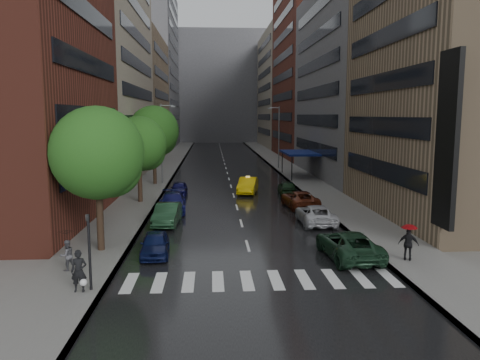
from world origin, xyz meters
name	(u,v)px	position (x,y,z in m)	size (l,w,h in m)	color
ground	(254,267)	(0.00, 0.00, 0.00)	(220.00, 220.00, 0.00)	gray
road	(225,165)	(0.00, 50.00, 0.01)	(14.00, 140.00, 0.01)	black
sidewalk_left	(168,165)	(-9.00, 50.00, 0.07)	(4.00, 140.00, 0.15)	gray
sidewalk_right	(281,164)	(9.00, 50.00, 0.07)	(4.00, 140.00, 0.15)	gray
crosswalk	(261,280)	(0.20, -2.00, 0.01)	(13.15, 2.80, 0.01)	silver
buildings_left	(135,67)	(-15.00, 58.79, 15.99)	(8.00, 108.00, 38.00)	maroon
buildings_right	(312,73)	(15.00, 56.70, 15.03)	(8.05, 109.10, 36.00)	#937A5B
building_far	(218,87)	(0.00, 118.00, 16.00)	(40.00, 14.00, 32.00)	slate
tree_near	(97,153)	(-8.60, 3.22, 5.78)	(5.30, 5.30, 8.44)	#382619
tree_mid	(139,144)	(-8.60, 18.48, 5.35)	(4.91, 4.91, 7.83)	#382619
tree_far	(154,131)	(-8.60, 29.60, 6.14)	(5.63, 5.63, 8.97)	#382619
taxi	(248,185)	(1.51, 23.26, 0.81)	(1.70, 4.89, 1.61)	yellow
parked_cars_left	(171,207)	(-5.40, 12.70, 0.73)	(2.44, 24.10, 1.54)	#0D153D
parked_cars_right	(313,212)	(5.40, 10.31, 0.73)	(2.89, 26.05, 1.54)	#183421
ped_bag_walker	(79,272)	(-8.03, -3.34, 1.06)	(0.71, 0.50, 1.88)	black
ped_black_umbrella	(66,246)	(-9.45, -0.38, 1.40)	(0.96, 0.98, 2.09)	#545358
ped_red_umbrella	(409,239)	(8.37, 0.18, 1.32)	(1.12, 0.85, 2.01)	black
traffic_light	(89,245)	(-7.60, -3.13, 2.23)	(0.18, 0.15, 3.45)	black
street_lamp_left	(162,142)	(-7.72, 30.00, 4.89)	(1.74, 0.22, 9.00)	gray
street_lamp_right	(278,136)	(7.72, 45.00, 4.89)	(1.74, 0.22, 9.00)	gray
awning	(299,153)	(8.98, 35.00, 3.13)	(4.00, 8.00, 3.12)	navy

